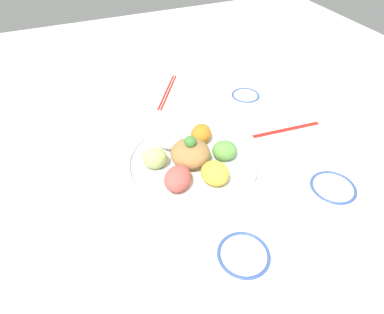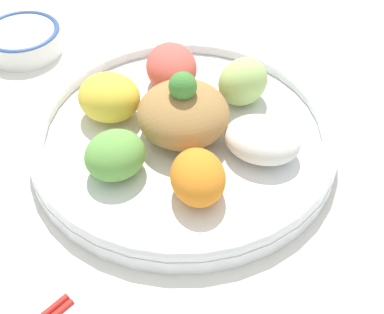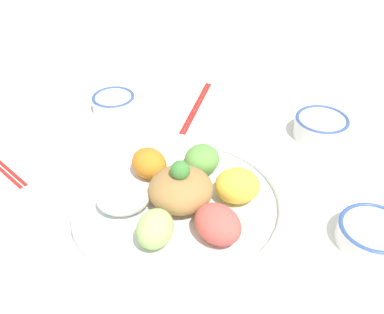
# 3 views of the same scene
# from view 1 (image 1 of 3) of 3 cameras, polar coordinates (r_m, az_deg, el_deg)

# --- Properties ---
(ground_plane) EXTENTS (2.40, 2.40, 0.00)m
(ground_plane) POSITION_cam_1_polar(r_m,az_deg,el_deg) (0.92, 0.19, -0.07)
(ground_plane) COLOR white
(salad_platter) EXTENTS (0.36, 0.36, 0.11)m
(salad_platter) POSITION_cam_1_polar(r_m,az_deg,el_deg) (0.87, -0.31, -0.58)
(salad_platter) COLOR white
(salad_platter) RESTS_ON ground_plane
(sauce_bowl_red) EXTENTS (0.10, 0.10, 0.04)m
(sauce_bowl_red) POSITION_cam_1_polar(r_m,az_deg,el_deg) (1.14, 9.43, 10.22)
(sauce_bowl_red) COLOR white
(sauce_bowl_red) RESTS_ON ground_plane
(rice_bowl_blue) EXTENTS (0.11, 0.11, 0.04)m
(rice_bowl_blue) POSITION_cam_1_polar(r_m,az_deg,el_deg) (0.70, 9.07, -17.28)
(rice_bowl_blue) COLOR white
(rice_bowl_blue) RESTS_ON ground_plane
(sauce_bowl_dark) EXTENTS (0.11, 0.11, 0.05)m
(sauce_bowl_dark) POSITION_cam_1_polar(r_m,az_deg,el_deg) (0.86, 23.51, -5.72)
(sauce_bowl_dark) COLOR white
(sauce_bowl_dark) RESTS_ON ground_plane
(chopsticks_pair_near) EXTENTS (0.21, 0.15, 0.01)m
(chopsticks_pair_near) POSITION_cam_1_polar(r_m,az_deg,el_deg) (1.20, -4.39, 11.61)
(chopsticks_pair_near) COLOR red
(chopsticks_pair_near) RESTS_ON ground_plane
(chopsticks_pair_far) EXTENTS (0.04, 0.23, 0.01)m
(chopsticks_pair_far) POSITION_cam_1_polar(r_m,az_deg,el_deg) (1.05, 16.47, 4.76)
(chopsticks_pair_far) COLOR red
(chopsticks_pair_far) RESTS_ON ground_plane
(serving_spoon_main) EXTENTS (0.12, 0.09, 0.01)m
(serving_spoon_main) POSITION_cam_1_polar(r_m,az_deg,el_deg) (0.99, -17.65, 1.35)
(serving_spoon_main) COLOR silver
(serving_spoon_main) RESTS_ON ground_plane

